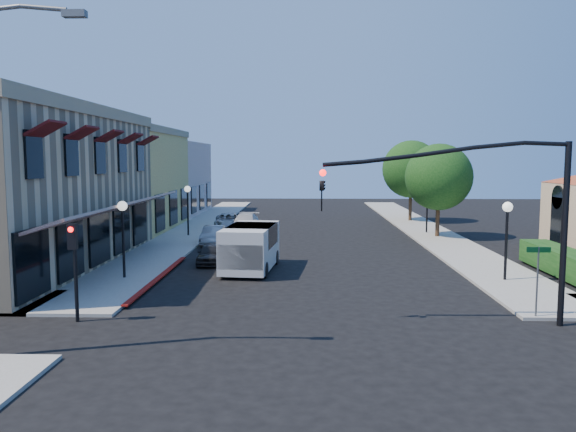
{
  "coord_description": "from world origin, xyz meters",
  "views": [
    {
      "loc": [
        -0.39,
        -16.67,
        5.45
      ],
      "look_at": [
        -1.2,
        11.13,
        2.6
      ],
      "focal_mm": 35.0,
      "sensor_mm": 36.0,
      "label": 1
    }
  ],
  "objects_px": {
    "lamppost_left_far": "(188,198)",
    "secondary_signal": "(74,254)",
    "parked_car_a": "(210,254)",
    "parked_car_b": "(213,235)",
    "signal_mast_arm": "(498,201)",
    "white_van": "(250,245)",
    "lamppost_left_near": "(123,220)",
    "lamppost_right_far": "(427,196)",
    "parked_car_c": "(245,223)",
    "parked_car_d": "(229,222)",
    "street_tree_b": "(411,169)",
    "lamppost_right_near": "(507,221)",
    "street_tree_a": "(439,177)",
    "street_name_sign": "(538,270)"
  },
  "relations": [
    {
      "from": "street_name_sign",
      "to": "lamppost_right_far",
      "type": "xyz_separation_m",
      "value": [
        1.0,
        21.8,
        1.04
      ]
    },
    {
      "from": "secondary_signal",
      "to": "lamppost_left_far",
      "type": "height_order",
      "value": "lamppost_left_far"
    },
    {
      "from": "secondary_signal",
      "to": "street_name_sign",
      "type": "relative_size",
      "value": 1.33
    },
    {
      "from": "secondary_signal",
      "to": "parked_car_c",
      "type": "bearing_deg",
      "value": 82.28
    },
    {
      "from": "lamppost_right_far",
      "to": "parked_car_c",
      "type": "relative_size",
      "value": 0.79
    },
    {
      "from": "street_tree_a",
      "to": "white_van",
      "type": "xyz_separation_m",
      "value": [
        -11.81,
        -11.73,
        -2.93
      ]
    },
    {
      "from": "secondary_signal",
      "to": "lamppost_right_far",
      "type": "distance_m",
      "value": 27.98
    },
    {
      "from": "street_tree_a",
      "to": "white_van",
      "type": "relative_size",
      "value": 1.26
    },
    {
      "from": "signal_mast_arm",
      "to": "parked_car_d",
      "type": "bearing_deg",
      "value": 116.2
    },
    {
      "from": "parked_car_a",
      "to": "lamppost_right_far",
      "type": "bearing_deg",
      "value": 38.52
    },
    {
      "from": "parked_car_b",
      "to": "lamppost_left_near",
      "type": "bearing_deg",
      "value": -102.39
    },
    {
      "from": "lamppost_left_far",
      "to": "parked_car_a",
      "type": "xyz_separation_m",
      "value": [
        3.24,
        -10.0,
        -2.21
      ]
    },
    {
      "from": "street_tree_a",
      "to": "signal_mast_arm",
      "type": "distance_m",
      "value": 20.71
    },
    {
      "from": "signal_mast_arm",
      "to": "street_name_sign",
      "type": "distance_m",
      "value": 2.98
    },
    {
      "from": "white_van",
      "to": "street_tree_b",
      "type": "bearing_deg",
      "value": 61.47
    },
    {
      "from": "lamppost_left_near",
      "to": "lamppost_right_far",
      "type": "height_order",
      "value": "same"
    },
    {
      "from": "street_tree_a",
      "to": "white_van",
      "type": "distance_m",
      "value": 16.9
    },
    {
      "from": "parked_car_b",
      "to": "lamppost_right_far",
      "type": "bearing_deg",
      "value": 19.91
    },
    {
      "from": "white_van",
      "to": "parked_car_b",
      "type": "distance_m",
      "value": 8.97
    },
    {
      "from": "street_name_sign",
      "to": "lamppost_left_far",
      "type": "xyz_separation_m",
      "value": [
        -16.0,
        19.8,
        1.04
      ]
    },
    {
      "from": "street_tree_a",
      "to": "secondary_signal",
      "type": "height_order",
      "value": "street_tree_a"
    },
    {
      "from": "lamppost_left_far",
      "to": "secondary_signal",
      "type": "bearing_deg",
      "value": -88.61
    },
    {
      "from": "street_tree_b",
      "to": "parked_car_d",
      "type": "bearing_deg",
      "value": -158.2
    },
    {
      "from": "lamppost_left_near",
      "to": "parked_car_b",
      "type": "bearing_deg",
      "value": 77.79
    },
    {
      "from": "street_tree_b",
      "to": "parked_car_c",
      "type": "xyz_separation_m",
      "value": [
        -13.6,
        -7.0,
        -3.89
      ]
    },
    {
      "from": "white_van",
      "to": "parked_car_b",
      "type": "xyz_separation_m",
      "value": [
        -3.19,
        8.35,
        -0.69
      ]
    },
    {
      "from": "signal_mast_arm",
      "to": "parked_car_d",
      "type": "relative_size",
      "value": 1.76
    },
    {
      "from": "street_tree_a",
      "to": "parked_car_c",
      "type": "relative_size",
      "value": 1.43
    },
    {
      "from": "street_tree_b",
      "to": "lamppost_right_far",
      "type": "distance_m",
      "value": 8.21
    },
    {
      "from": "street_tree_a",
      "to": "signal_mast_arm",
      "type": "xyz_separation_m",
      "value": [
        -2.94,
        -20.5,
        -0.11
      ]
    },
    {
      "from": "lamppost_right_near",
      "to": "parked_car_b",
      "type": "bearing_deg",
      "value": 144.14
    },
    {
      "from": "street_tree_a",
      "to": "signal_mast_arm",
      "type": "bearing_deg",
      "value": -98.17
    },
    {
      "from": "parked_car_a",
      "to": "parked_car_b",
      "type": "xyz_separation_m",
      "value": [
        -0.94,
        6.62,
        0.05
      ]
    },
    {
      "from": "signal_mast_arm",
      "to": "street_name_sign",
      "type": "xyz_separation_m",
      "value": [
        1.64,
        0.7,
        -2.39
      ]
    },
    {
      "from": "parked_car_b",
      "to": "parked_car_d",
      "type": "bearing_deg",
      "value": 89.83
    },
    {
      "from": "signal_mast_arm",
      "to": "lamppost_left_near",
      "type": "xyz_separation_m",
      "value": [
        -14.36,
        6.5,
        -1.35
      ]
    },
    {
      "from": "parked_car_c",
      "to": "parked_car_d",
      "type": "distance_m",
      "value": 1.72
    },
    {
      "from": "signal_mast_arm",
      "to": "lamppost_right_far",
      "type": "xyz_separation_m",
      "value": [
        2.64,
        22.5,
        -1.35
      ]
    },
    {
      "from": "signal_mast_arm",
      "to": "lamppost_right_near",
      "type": "bearing_deg",
      "value": 67.88
    },
    {
      "from": "street_name_sign",
      "to": "lamppost_right_far",
      "type": "bearing_deg",
      "value": 87.37
    },
    {
      "from": "signal_mast_arm",
      "to": "secondary_signal",
      "type": "xyz_separation_m",
      "value": [
        -13.86,
        -0.09,
        -1.77
      ]
    },
    {
      "from": "secondary_signal",
      "to": "lamppost_right_far",
      "type": "xyz_separation_m",
      "value": [
        16.5,
        22.59,
        0.42
      ]
    },
    {
      "from": "secondary_signal",
      "to": "street_name_sign",
      "type": "distance_m",
      "value": 15.53
    },
    {
      "from": "signal_mast_arm",
      "to": "parked_car_b",
      "type": "xyz_separation_m",
      "value": [
        -12.06,
        17.13,
        -3.51
      ]
    },
    {
      "from": "signal_mast_arm",
      "to": "white_van",
      "type": "distance_m",
      "value": 12.79
    },
    {
      "from": "lamppost_left_far",
      "to": "white_van",
      "type": "xyz_separation_m",
      "value": [
        5.49,
        -11.73,
        -1.47
      ]
    },
    {
      "from": "street_tree_a",
      "to": "parked_car_c",
      "type": "height_order",
      "value": "street_tree_a"
    },
    {
      "from": "street_tree_b",
      "to": "street_name_sign",
      "type": "distance_m",
      "value": 29.96
    },
    {
      "from": "secondary_signal",
      "to": "white_van",
      "type": "distance_m",
      "value": 10.22
    },
    {
      "from": "lamppost_right_far",
      "to": "white_van",
      "type": "xyz_separation_m",
      "value": [
        -11.51,
        -13.73,
        -1.47
      ]
    }
  ]
}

